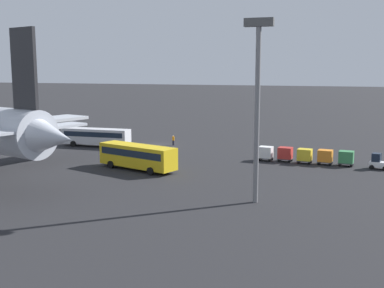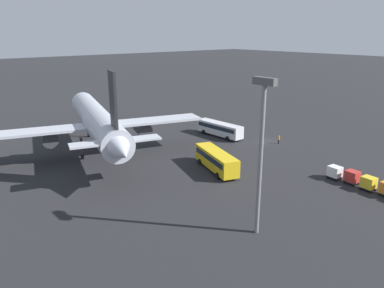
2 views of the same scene
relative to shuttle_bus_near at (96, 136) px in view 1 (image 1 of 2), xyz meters
The scene contains 11 objects.
ground_plane 11.01m from the shuttle_bus_near, 152.59° to the right, with size 600.00×600.00×0.00m, color #232326.
shuttle_bus_near is the anchor object (origin of this frame).
shuttle_bus_far 21.14m from the shuttle_bus_near, 134.53° to the left, with size 11.69×6.18×3.27m.
baggage_tug 45.02m from the shuttle_bus_near, behind, with size 2.63×2.10×2.10m.
worker_person 13.19m from the shuttle_bus_near, 155.03° to the right, with size 0.38×0.38×1.74m.
cargo_cart_green 40.87m from the shuttle_bus_near, behind, with size 2.15×1.86×2.06m.
cargo_cart_orange 38.11m from the shuttle_bus_near, behind, with size 2.15×1.86×2.06m.
cargo_cart_yellow 35.36m from the shuttle_bus_near, behind, with size 2.15×1.86×2.06m.
cargo_cart_red 32.56m from the shuttle_bus_near, behind, with size 2.15×1.86×2.06m.
cargo_cart_white 29.82m from the shuttle_bus_near, behind, with size 2.15×1.86×2.06m.
light_pole 42.32m from the shuttle_bus_near, 142.01° to the left, with size 2.80×0.70×17.87m.
Camera 1 is at (-31.96, 76.36, 13.17)m, focal length 45.00 mm.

